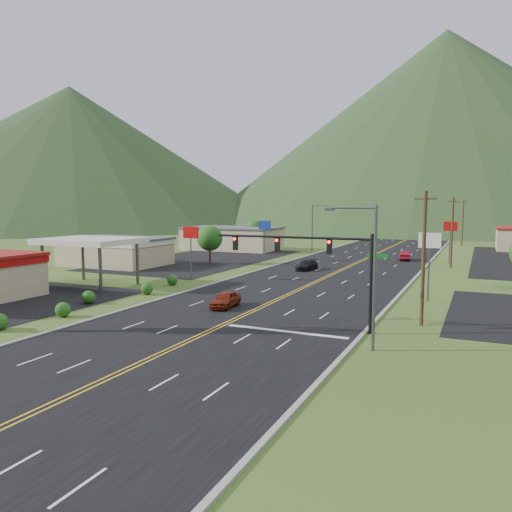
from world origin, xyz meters
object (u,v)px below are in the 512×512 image
at_px(gas_canopy, 90,242).
at_px(traffic_signal, 316,256).
at_px(car_red_near, 226,300).
at_px(car_dark_mid, 307,265).
at_px(streetlight_west, 314,225).
at_px(streetlight_east, 369,267).
at_px(car_red_far, 405,256).

bearing_deg(gas_canopy, traffic_signal, -15.70).
xyz_separation_m(traffic_signal, car_red_near, (-9.30, 3.62, -4.64)).
distance_m(gas_canopy, car_dark_mid, 28.74).
height_order(traffic_signal, car_dark_mid, traffic_signal).
distance_m(traffic_signal, gas_canopy, 29.59).
relative_size(traffic_signal, streetlight_west, 1.46).
bearing_deg(gas_canopy, streetlight_east, -19.88).
bearing_deg(car_red_far, car_red_near, 72.56).
bearing_deg(traffic_signal, streetlight_west, 107.97).
xyz_separation_m(streetlight_west, car_red_far, (17.93, -7.75, -4.43)).
xyz_separation_m(streetlight_east, car_red_far, (-4.93, 52.25, -4.43)).
relative_size(streetlight_east, car_red_far, 1.99).
bearing_deg(car_red_near, car_red_far, 74.02).
bearing_deg(streetlight_west, car_red_near, -80.40).
xyz_separation_m(traffic_signal, streetlight_west, (-18.16, 56.00, -0.15)).
bearing_deg(gas_canopy, streetlight_west, 77.87).
height_order(traffic_signal, streetlight_east, streetlight_east).
bearing_deg(streetlight_west, traffic_signal, -72.03).
distance_m(traffic_signal, car_red_far, 48.47).
height_order(traffic_signal, car_red_near, traffic_signal).
xyz_separation_m(streetlight_west, car_red_near, (8.86, -52.38, -4.49)).
relative_size(streetlight_east, streetlight_west, 1.00).
height_order(streetlight_east, car_red_far, streetlight_east).
height_order(car_dark_mid, car_red_far, car_red_far).
height_order(traffic_signal, gas_canopy, traffic_signal).
distance_m(streetlight_west, gas_canopy, 49.10).
bearing_deg(traffic_signal, streetlight_east, -40.39).
xyz_separation_m(car_dark_mid, car_red_far, (10.62, 17.94, 0.08)).
bearing_deg(streetlight_west, gas_canopy, -102.13).
relative_size(gas_canopy, car_red_near, 2.46).
height_order(gas_canopy, car_red_near, gas_canopy).
xyz_separation_m(streetlight_east, car_red_near, (-14.00, 7.62, -4.49)).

